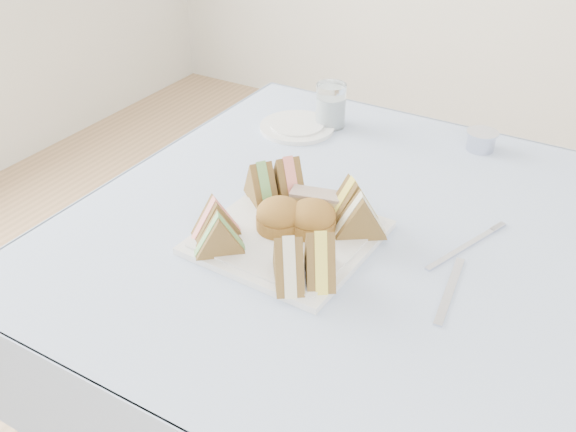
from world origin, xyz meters
The scene contains 19 objects.
table centered at (0.00, 0.00, 0.37)m, with size 0.90×0.90×0.74m, color brown.
tablecloth centered at (0.00, 0.00, 0.74)m, with size 1.02×1.02×0.01m, color #A9C0EF.
serving_plate centered at (-0.10, -0.10, 0.75)m, with size 0.28×0.28×0.01m, color silver.
sandwich_fl_a centered at (-0.20, -0.16, 0.80)m, with size 0.08×0.04×0.07m, color brown, non-canonical shape.
sandwich_fl_b centered at (-0.17, -0.20, 0.80)m, with size 0.08×0.04×0.07m, color brown, non-canonical shape.
sandwich_fr_a centered at (0.00, -0.17, 0.80)m, with size 0.09×0.04×0.08m, color brown, non-canonical shape.
sandwich_fr_b centered at (-0.04, -0.20, 0.80)m, with size 0.09×0.04×0.08m, color brown, non-canonical shape.
sandwich_bl_a centered at (-0.20, -0.03, 0.80)m, with size 0.09×0.04×0.08m, color brown, non-canonical shape.
sandwich_bl_b centered at (-0.16, 0.01, 0.80)m, with size 0.10×0.05×0.09m, color brown, non-canonical shape.
sandwich_br_a centered at (0.01, -0.04, 0.80)m, with size 0.09×0.04×0.08m, color brown, non-canonical shape.
sandwich_br_b centered at (-0.03, 0.00, 0.80)m, with size 0.09×0.04×0.08m, color brown, non-canonical shape.
scone_left centered at (-0.12, -0.09, 0.79)m, with size 0.08×0.08×0.06m, color #A27026.
scone_right centered at (-0.07, -0.07, 0.79)m, with size 0.08×0.08×0.06m, color #A27026.
pastry_slice centered at (-0.09, -0.01, 0.78)m, with size 0.09×0.04×0.04m, color tan.
side_plate centered at (-0.31, 0.30, 0.75)m, with size 0.17×0.17×0.01m, color silver.
water_glass centered at (-0.25, 0.35, 0.80)m, with size 0.07×0.07×0.10m, color white.
tea_strainer centered at (0.09, 0.41, 0.77)m, with size 0.07×0.07×0.04m, color #B3B5C8.
knife centered at (0.19, -0.09, 0.75)m, with size 0.01×0.18×0.00m, color #B3B5C8.
fork centered at (0.17, 0.03, 0.75)m, with size 0.01×0.18×0.00m, color #B3B5C8.
Camera 1 is at (0.36, -0.88, 1.39)m, focal length 40.00 mm.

